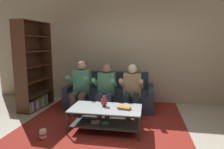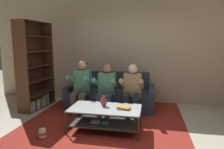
{
  "view_description": "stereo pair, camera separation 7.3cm",
  "coord_description": "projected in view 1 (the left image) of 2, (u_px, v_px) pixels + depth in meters",
  "views": [
    {
      "loc": [
        0.26,
        -2.96,
        1.6
      ],
      "look_at": [
        -0.43,
        0.91,
        0.97
      ],
      "focal_mm": 32.0,
      "sensor_mm": 36.0,
      "label": 1
    },
    {
      "loc": [
        0.33,
        -2.94,
        1.6
      ],
      "look_at": [
        -0.43,
        0.91,
        0.97
      ],
      "focal_mm": 32.0,
      "sensor_mm": 36.0,
      "label": 2
    }
  ],
  "objects": [
    {
      "name": "back_partition",
      "position": [
        138.0,
        48.0,
        5.34
      ],
      "size": [
        8.4,
        0.12,
        2.9
      ],
      "primitive_type": "cube",
      "color": "#C9B293",
      "rests_on": "ground"
    },
    {
      "name": "area_rug",
      "position": [
        107.0,
        118.0,
        4.24
      ],
      "size": [
        3.15,
        3.31,
        0.01
      ],
      "color": "maroon",
      "rests_on": "ground"
    },
    {
      "name": "bookshelf",
      "position": [
        33.0,
        75.0,
        4.85
      ],
      "size": [
        0.43,
        1.05,
        2.1
      ],
      "color": "#4F2E1D",
      "rests_on": "ground"
    },
    {
      "name": "couch",
      "position": [
        110.0,
        96.0,
        5.0
      ],
      "size": [
        2.13,
        0.9,
        0.85
      ],
      "color": "#30384B",
      "rests_on": "ground"
    },
    {
      "name": "popcorn_tub",
      "position": [
        43.0,
        134.0,
        3.32
      ],
      "size": [
        0.12,
        0.12,
        0.19
      ],
      "color": "red",
      "rests_on": "ground"
    },
    {
      "name": "person_seated_left",
      "position": [
        81.0,
        85.0,
        4.53
      ],
      "size": [
        0.5,
        0.58,
        1.2
      ],
      "color": "#524A43",
      "rests_on": "ground"
    },
    {
      "name": "book_stack",
      "position": [
        124.0,
        108.0,
        3.55
      ],
      "size": [
        0.26,
        0.19,
        0.04
      ],
      "color": "#3754B5",
      "rests_on": "coffee_table"
    },
    {
      "name": "ground",
      "position": [
        129.0,
        144.0,
        3.17
      ],
      "size": [
        16.8,
        16.8,
        0.0
      ],
      "primitive_type": "plane",
      "color": "beige"
    },
    {
      "name": "person_seated_right",
      "position": [
        132.0,
        88.0,
        4.33
      ],
      "size": [
        0.5,
        0.58,
        1.14
      ],
      "color": "#1D2A32",
      "rests_on": "ground"
    },
    {
      "name": "vase",
      "position": [
        104.0,
        101.0,
        3.69
      ],
      "size": [
        0.12,
        0.12,
        0.2
      ],
      "color": "maroon",
      "rests_on": "coffee_table"
    },
    {
      "name": "person_seated_middle",
      "position": [
        106.0,
        87.0,
        4.43
      ],
      "size": [
        0.5,
        0.58,
        1.14
      ],
      "color": "#333E5B",
      "rests_on": "ground"
    },
    {
      "name": "coffee_table",
      "position": [
        105.0,
        115.0,
        3.64
      ],
      "size": [
        1.28,
        0.68,
        0.43
      ],
      "color": "silver",
      "rests_on": "ground"
    }
  ]
}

